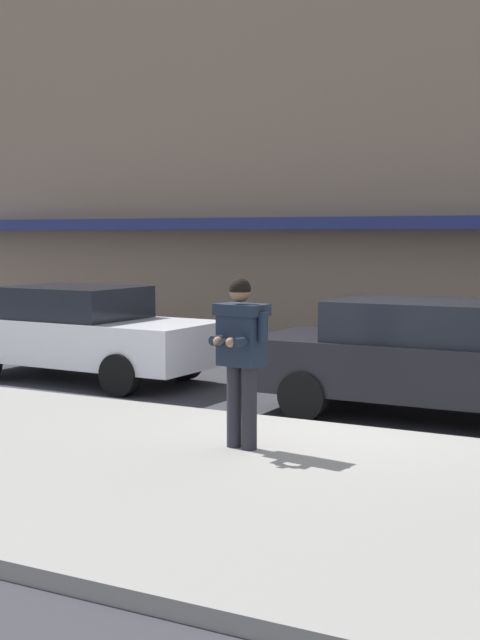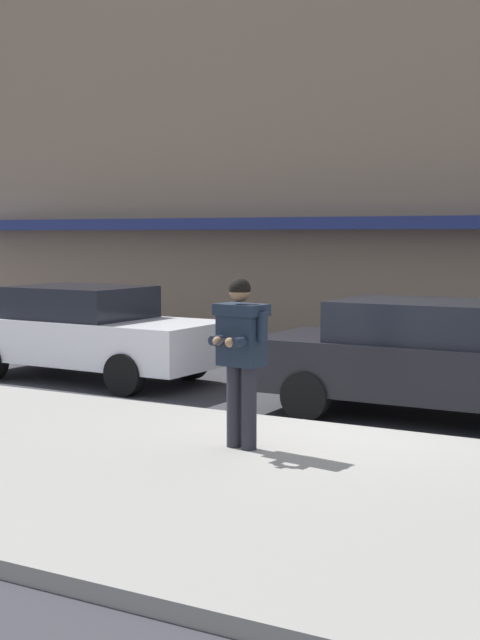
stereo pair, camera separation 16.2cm
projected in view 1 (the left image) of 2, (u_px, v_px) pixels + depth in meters
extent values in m
plane|color=#333338|center=(358.00, 433.00, 10.75)|extent=(80.00, 80.00, 0.00)
cube|color=gray|center=(351.00, 501.00, 7.78)|extent=(32.00, 5.30, 0.14)
cube|color=silver|center=(441.00, 441.00, 10.33)|extent=(28.00, 0.12, 0.01)
cube|color=silver|center=(84.00, 340.00, 14.54)|extent=(4.56, 1.96, 0.70)
cube|color=black|center=(75.00, 302.00, 14.57)|extent=(2.12, 1.70, 0.52)
cylinder|color=black|center=(184.00, 361.00, 14.62)|extent=(0.65, 0.24, 0.64)
cylinder|color=black|center=(120.00, 375.00, 13.14)|extent=(0.65, 0.24, 0.64)
cylinder|color=black|center=(55.00, 350.00, 16.01)|extent=(0.65, 0.24, 0.64)
cube|color=black|center=(429.00, 368.00, 11.52)|extent=(4.51, 1.85, 0.70)
cube|color=black|center=(416.00, 320.00, 11.54)|extent=(2.08, 1.65, 0.52)
cylinder|color=black|center=(350.00, 377.00, 12.95)|extent=(0.64, 0.22, 0.64)
cylinder|color=black|center=(303.00, 396.00, 11.45)|extent=(0.64, 0.22, 0.64)
cylinder|color=#23232B|center=(249.00, 408.00, 9.31)|extent=(0.16, 0.16, 0.88)
cylinder|color=#23232B|center=(234.00, 406.00, 9.43)|extent=(0.16, 0.16, 0.88)
cube|color=#192333|center=(242.00, 335.00, 9.30)|extent=(0.50, 0.37, 0.64)
cube|color=#192333|center=(242.00, 310.00, 9.27)|extent=(0.57, 0.42, 0.12)
cylinder|color=#192333|center=(263.00, 327.00, 9.13)|extent=(0.11, 0.11, 0.30)
cylinder|color=#192333|center=(244.00, 342.00, 9.09)|extent=(0.14, 0.31, 0.10)
sphere|color=#8C6647|center=(230.00, 343.00, 9.02)|extent=(0.10, 0.10, 0.10)
cylinder|color=#192333|center=(221.00, 323.00, 9.45)|extent=(0.11, 0.11, 0.30)
cylinder|color=#192333|center=(221.00, 340.00, 9.27)|extent=(0.14, 0.31, 0.10)
sphere|color=#8C6647|center=(218.00, 341.00, 9.11)|extent=(0.10, 0.10, 0.10)
cube|color=black|center=(222.00, 342.00, 9.03)|extent=(0.10, 0.15, 0.07)
sphere|color=#8C6647|center=(240.00, 292.00, 9.23)|extent=(0.22, 0.22, 0.22)
sphere|color=black|center=(240.00, 289.00, 9.23)|extent=(0.23, 0.23, 0.23)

